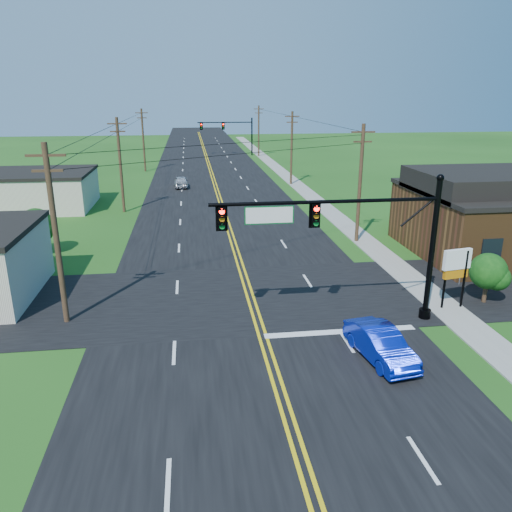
{
  "coord_description": "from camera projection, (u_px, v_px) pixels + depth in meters",
  "views": [
    {
      "loc": [
        -2.98,
        -14.23,
        11.13
      ],
      "look_at": [
        0.25,
        10.0,
        3.12
      ],
      "focal_mm": 35.0,
      "sensor_mm": 36.0,
      "label": 1
    }
  ],
  "objects": [
    {
      "name": "pylon_sign",
      "position": [
        456.0,
        266.0,
        26.31
      ],
      "size": [
        1.64,
        0.52,
        3.35
      ],
      "rotation": [
        0.0,
        0.0,
        0.18
      ],
      "color": "black",
      "rests_on": "ground"
    },
    {
      "name": "utility_pole_right_b",
      "position": [
        292.0,
        147.0,
        62.22
      ],
      "size": [
        1.8,
        0.28,
        9.0
      ],
      "color": "#382819",
      "rests_on": "ground"
    },
    {
      "name": "sidewalk",
      "position": [
        311.0,
        196.0,
        56.23
      ],
      "size": [
        2.0,
        160.0,
        0.08
      ],
      "primitive_type": "cube",
      "color": "gray",
      "rests_on": "ground"
    },
    {
      "name": "signal_mast_main",
      "position": [
        346.0,
        233.0,
        23.84
      ],
      "size": [
        11.3,
        0.6,
        7.48
      ],
      "color": "black",
      "rests_on": "ground"
    },
    {
      "name": "utility_pole_right_a",
      "position": [
        360.0,
        182.0,
        37.73
      ],
      "size": [
        1.8,
        0.28,
        9.0
      ],
      "color": "#382819",
      "rests_on": "ground"
    },
    {
      "name": "cream_bldg_far",
      "position": [
        30.0,
        190.0,
        50.08
      ],
      "size": [
        12.2,
        9.2,
        3.7
      ],
      "color": "silver",
      "rests_on": "ground"
    },
    {
      "name": "shrub_corner",
      "position": [
        488.0,
        271.0,
        27.25
      ],
      "size": [
        2.0,
        2.0,
        2.86
      ],
      "color": "#382819",
      "rests_on": "ground"
    },
    {
      "name": "road_main",
      "position": [
        213.0,
        183.0,
        64.34
      ],
      "size": [
        16.0,
        220.0,
        0.04
      ],
      "primitive_type": "cube",
      "color": "black",
      "rests_on": "ground"
    },
    {
      "name": "tree_right_back",
      "position": [
        413.0,
        197.0,
        42.93
      ],
      "size": [
        3.0,
        3.0,
        4.1
      ],
      "color": "#382819",
      "rests_on": "ground"
    },
    {
      "name": "utility_pole_left_b",
      "position": [
        120.0,
        163.0,
        47.55
      ],
      "size": [
        1.8,
        0.28,
        9.0
      ],
      "color": "#382819",
      "rests_on": "ground"
    },
    {
      "name": "stop_sign",
      "position": [
        462.0,
        262.0,
        29.84
      ],
      "size": [
        0.7,
        0.3,
        2.07
      ],
      "rotation": [
        0.0,
        0.0,
        0.37
      ],
      "color": "slate",
      "rests_on": "ground"
    },
    {
      "name": "ground",
      "position": [
        287.0,
        431.0,
        17.24
      ],
      "size": [
        260.0,
        260.0,
        0.0
      ],
      "primitive_type": "plane",
      "color": "#1A4714",
      "rests_on": "ground"
    },
    {
      "name": "tree_left",
      "position": [
        36.0,
        225.0,
        35.54
      ],
      "size": [
        2.4,
        2.4,
        3.37
      ],
      "color": "#382819",
      "rests_on": "ground"
    },
    {
      "name": "utility_pole_left_c",
      "position": [
        143.0,
        139.0,
        72.98
      ],
      "size": [
        1.8,
        0.28,
        9.0
      ],
      "color": "#382819",
      "rests_on": "ground"
    },
    {
      "name": "brick_building",
      "position": [
        512.0,
        221.0,
        35.97
      ],
      "size": [
        14.2,
        11.2,
        4.7
      ],
      "color": "brown",
      "rests_on": "ground"
    },
    {
      "name": "utility_pole_right_c",
      "position": [
        259.0,
        130.0,
        90.48
      ],
      "size": [
        1.8,
        0.28,
        9.0
      ],
      "color": "#382819",
      "rests_on": "ground"
    },
    {
      "name": "blue_car",
      "position": [
        380.0,
        345.0,
        21.67
      ],
      "size": [
        2.19,
        4.5,
        1.42
      ],
      "primitive_type": "imported",
      "rotation": [
        0.0,
        0.0,
        0.16
      ],
      "color": "#071BA5",
      "rests_on": "ground"
    },
    {
      "name": "signal_mast_far",
      "position": [
        228.0,
        131.0,
        91.74
      ],
      "size": [
        10.98,
        0.6,
        7.48
      ],
      "color": "black",
      "rests_on": "ground"
    },
    {
      "name": "distant_car",
      "position": [
        181.0,
        182.0,
        61.39
      ],
      "size": [
        1.81,
        4.14,
        1.39
      ],
      "primitive_type": "imported",
      "rotation": [
        0.0,
        0.0,
        3.19
      ],
      "color": "silver",
      "rests_on": "ground"
    },
    {
      "name": "utility_pole_left_a",
      "position": [
        56.0,
        233.0,
        24.0
      ],
      "size": [
        1.8,
        0.28,
        9.0
      ],
      "color": "#382819",
      "rests_on": "ground"
    },
    {
      "name": "road_cross",
      "position": [
        247.0,
        297.0,
        28.54
      ],
      "size": [
        70.0,
        10.0,
        0.04
      ],
      "primitive_type": "cube",
      "color": "black",
      "rests_on": "ground"
    }
  ]
}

